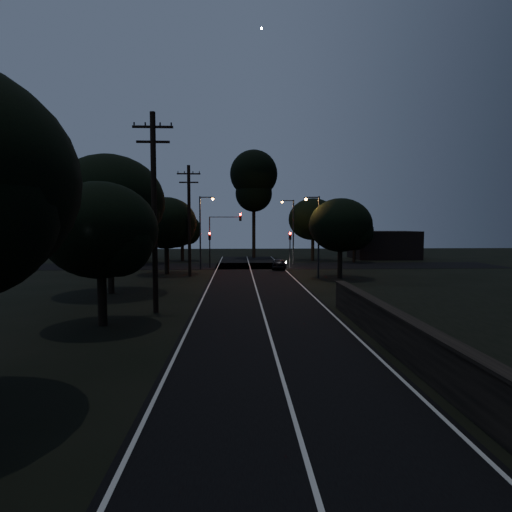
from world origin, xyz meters
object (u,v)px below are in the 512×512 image
utility_pole_mid (154,209)px  signal_left (210,243)px  signal_right (290,243)px  car (279,264)px  signal_mast (224,230)px  tall_pine (254,180)px  utility_pole_far (189,219)px  streetlight_a (202,227)px  streetlight_b (292,227)px  streetlight_c (317,231)px

utility_pole_mid → signal_left: 25.19m
signal_right → car: bearing=-125.6°
signal_left → signal_mast: signal_mast is taller
utility_pole_mid → signal_right: (10.60, 24.99, -2.90)m
utility_pole_mid → tall_pine: size_ratio=0.69×
tall_pine → car: 20.29m
signal_left → utility_pole_mid: bearing=-93.2°
utility_pole_mid → utility_pole_far: bearing=90.0°
utility_pole_far → signal_mast: utility_pole_far is taller
tall_pine → car: tall_pine is taller
signal_right → signal_mast: 7.66m
utility_pole_far → car: size_ratio=2.92×
tall_pine → signal_right: size_ratio=3.90×
signal_right → streetlight_a: size_ratio=0.51×
signal_left → car: 8.34m
utility_pole_far → utility_pole_mid: bearing=-90.0°
utility_pole_mid → signal_right: utility_pole_mid is taller
signal_left → streetlight_b: (9.91, 4.01, 1.80)m
tall_pine → signal_mast: 17.09m
utility_pole_mid → car: (9.20, 23.03, -5.13)m
tall_pine → utility_pole_far: bearing=-106.9°
tall_pine → streetlight_b: size_ratio=2.00×
signal_mast → car: (6.11, -1.96, -3.73)m
utility_pole_far → streetlight_a: utility_pole_far is taller
signal_right → signal_left: bearing=180.0°
signal_left → signal_right: (9.20, 0.00, 0.00)m
streetlight_a → streetlight_c: streetlight_a is taller
signal_right → car: signal_right is taller
car → utility_pole_mid: bearing=78.3°
signal_right → signal_mast: (-7.51, 0.00, 1.50)m
streetlight_a → streetlight_b: (10.61, 6.00, 0.00)m
streetlight_c → streetlight_a: bearing=144.3°
signal_left → signal_mast: size_ratio=0.66×
utility_pole_mid → tall_pine: 41.02m
streetlight_a → streetlight_c: size_ratio=1.07×
signal_left → signal_mast: bearing=0.1°
signal_mast → streetlight_a: 3.13m
streetlight_b → signal_left: bearing=-158.0°
tall_pine → signal_mast: size_ratio=2.56×
utility_pole_mid → tall_pine: bearing=80.1°
utility_pole_far → tall_pine: tall_pine is taller
streetlight_c → tall_pine: bearing=100.9°
signal_mast → streetlight_c: size_ratio=0.83×
streetlight_a → signal_left: bearing=70.4°
utility_pole_mid → streetlight_c: bearing=51.7°
streetlight_b → tall_pine: bearing=111.4°
utility_pole_mid → signal_mast: bearing=83.0°
car → streetlight_b: bearing=-99.4°
utility_pole_mid → streetlight_c: utility_pole_mid is taller
streetlight_b → streetlight_c: (0.52, -14.00, -0.29)m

